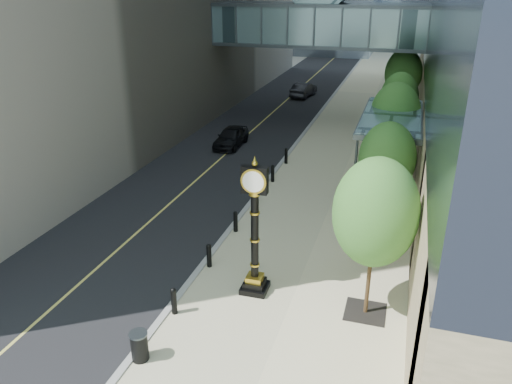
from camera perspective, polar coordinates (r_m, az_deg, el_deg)
ground at (r=16.44m, az=-1.92°, el=-17.47°), size 320.00×320.00×0.00m
road at (r=54.03m, az=4.91°, el=11.61°), size 8.00×180.00×0.02m
sidewalk at (r=52.95m, az=13.54°, el=10.85°), size 8.00×180.00×0.06m
curb at (r=53.34m, az=9.19°, el=11.28°), size 0.25×180.00×0.07m
skywalk at (r=40.52m, az=7.23°, el=18.71°), size 17.00×4.20×5.80m
entrance_canopy at (r=26.59m, az=15.22°, el=8.15°), size 3.00×8.00×4.38m
bollard_row at (r=24.13m, az=-1.10°, el=-1.85°), size 0.20×16.20×0.90m
street_trees at (r=28.91m, az=15.62°, el=8.41°), size 2.84×28.80×5.84m
street_clock at (r=17.73m, az=-0.14°, el=-5.23°), size 0.97×0.97×5.10m
trash_bin at (r=16.09m, az=-13.17°, el=-16.86°), size 0.64×0.64×0.90m
pedestrian at (r=25.43m, az=14.04°, el=-0.09°), size 0.76×0.60×1.82m
car_near at (r=34.72m, az=-2.87°, el=6.34°), size 1.60×3.96×1.35m
car_far at (r=50.42m, az=5.47°, el=11.57°), size 1.99×4.35×1.38m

